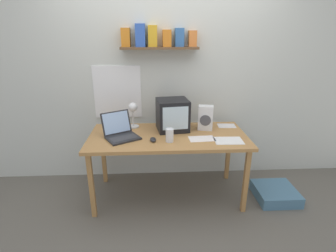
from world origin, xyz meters
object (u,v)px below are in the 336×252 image
object	(u,v)px
crt_monitor	(173,115)
space_heater	(206,118)
desk_lamp	(133,111)
open_notebook	(202,139)
juice_glass	(170,136)
loose_paper_near_monitor	(229,141)
corner_desk	(168,140)
floor_cushion	(275,193)
printed_handout	(227,126)
laptop	(120,131)
computer_mouse	(153,140)

from	to	relation	value
crt_monitor	space_heater	world-z (taller)	crt_monitor
crt_monitor	desk_lamp	size ratio (longest dim) A/B	1.21
open_notebook	crt_monitor	bearing A→B (deg)	134.04
crt_monitor	open_notebook	distance (m)	0.43
juice_glass	loose_paper_near_monitor	bearing A→B (deg)	-1.19
loose_paper_near_monitor	corner_desk	bearing A→B (deg)	162.46
floor_cushion	crt_monitor	bearing A→B (deg)	165.68
crt_monitor	printed_handout	world-z (taller)	crt_monitor
open_notebook	floor_cushion	xyz separation A→B (m)	(0.85, -0.00, -0.67)
laptop	computer_mouse	size ratio (longest dim) A/B	3.83
corner_desk	loose_paper_near_monitor	bearing A→B (deg)	-17.54
corner_desk	crt_monitor	xyz separation A→B (m)	(0.06, 0.16, 0.23)
corner_desk	laptop	xyz separation A→B (m)	(-0.49, -0.03, 0.12)
corner_desk	desk_lamp	world-z (taller)	desk_lamp
space_heater	open_notebook	bearing A→B (deg)	-94.75
corner_desk	juice_glass	distance (m)	0.21
juice_glass	open_notebook	distance (m)	0.34
corner_desk	open_notebook	distance (m)	0.36
computer_mouse	floor_cushion	size ratio (longest dim) A/B	0.26
crt_monitor	desk_lamp	bearing A→B (deg)	164.72
corner_desk	space_heater	bearing A→B (deg)	19.26
crt_monitor	laptop	world-z (taller)	crt_monitor
laptop	juice_glass	distance (m)	0.52
juice_glass	crt_monitor	bearing A→B (deg)	81.31
laptop	computer_mouse	distance (m)	0.36
floor_cushion	juice_glass	bearing A→B (deg)	-177.71
loose_paper_near_monitor	computer_mouse	bearing A→B (deg)	177.46
crt_monitor	computer_mouse	size ratio (longest dim) A/B	3.30
loose_paper_near_monitor	crt_monitor	bearing A→B (deg)	146.91
crt_monitor	floor_cushion	bearing A→B (deg)	-22.08
laptop	printed_handout	xyz separation A→B (m)	(1.18, 0.27, -0.06)
crt_monitor	loose_paper_near_monitor	world-z (taller)	crt_monitor
laptop	computer_mouse	bearing A→B (deg)	-50.89
printed_handout	loose_paper_near_monitor	xyz separation A→B (m)	(-0.10, -0.43, 0.00)
desk_lamp	juice_glass	bearing A→B (deg)	-53.47
laptop	desk_lamp	bearing A→B (deg)	33.87
crt_monitor	laptop	size ratio (longest dim) A/B	0.86
computer_mouse	loose_paper_near_monitor	world-z (taller)	computer_mouse
space_heater	floor_cushion	xyz separation A→B (m)	(0.77, -0.27, -0.81)
corner_desk	space_heater	size ratio (longest dim) A/B	6.09
corner_desk	juice_glass	size ratio (longest dim) A/B	12.29
laptop	corner_desk	bearing A→B (deg)	-27.01
corner_desk	floor_cushion	size ratio (longest dim) A/B	3.79
loose_paper_near_monitor	floor_cushion	distance (m)	0.90
floor_cushion	loose_paper_near_monitor	bearing A→B (deg)	-174.31
juice_glass	open_notebook	bearing A→B (deg)	8.40
corner_desk	crt_monitor	size ratio (longest dim) A/B	4.50
printed_handout	corner_desk	bearing A→B (deg)	-160.42
computer_mouse	juice_glass	bearing A→B (deg)	-7.37
desk_lamp	crt_monitor	bearing A→B (deg)	-14.96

